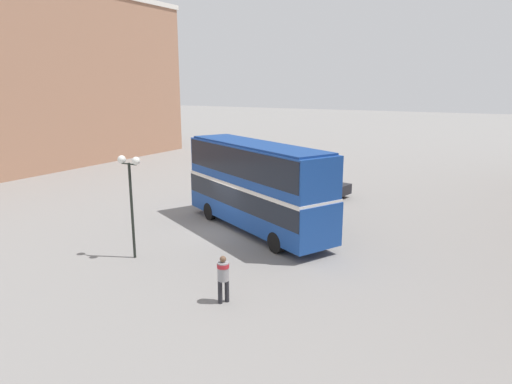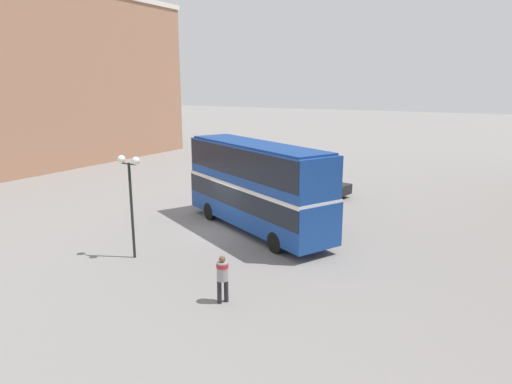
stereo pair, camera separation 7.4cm
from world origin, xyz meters
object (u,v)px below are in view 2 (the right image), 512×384
Objects in this scene: double_decker_bus at (256,181)px; street_lamp_twin_globe at (130,181)px; pedestrian_foreground at (223,274)px; parked_car_kerb_near at (321,185)px.

street_lamp_twin_globe is at bearing -87.94° from double_decker_bus.
double_decker_bus is at bearing -37.40° from pedestrian_foreground.
double_decker_bus is 5.87× the size of pedestrian_foreground.
parked_car_kerb_near is at bearing 79.33° from street_lamp_twin_globe.
double_decker_bus is 2.24× the size of street_lamp_twin_globe.
pedestrian_foreground is 6.65m from street_lamp_twin_globe.
pedestrian_foreground is (3.10, -7.90, -1.60)m from double_decker_bus.
double_decker_bus reaches higher than pedestrian_foreground.
street_lamp_twin_globe is at bearing 89.23° from parked_car_kerb_near.
street_lamp_twin_globe is at bearing 15.25° from pedestrian_foreground.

